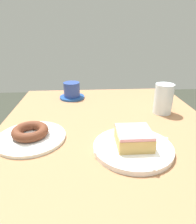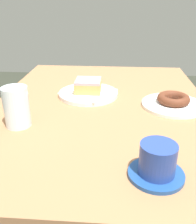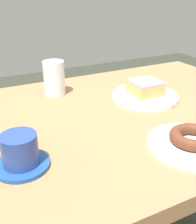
{
  "view_description": "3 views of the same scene",
  "coord_description": "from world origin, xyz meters",
  "px_view_note": "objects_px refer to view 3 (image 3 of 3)",
  "views": [
    {
      "loc": [
        -0.56,
        0.08,
        1.1
      ],
      "look_at": [
        0.16,
        0.03,
        0.79
      ],
      "focal_mm": 32.25,
      "sensor_mm": 36.0,
      "label": 1
    },
    {
      "loc": [
        0.84,
        0.05,
        1.13
      ],
      "look_at": [
        0.12,
        -0.0,
        0.79
      ],
      "focal_mm": 41.13,
      "sensor_mm": 36.0,
      "label": 2
    },
    {
      "loc": [
        0.47,
        0.67,
        1.14
      ],
      "look_at": [
        0.13,
        0.01,
        0.79
      ],
      "focal_mm": 44.73,
      "sensor_mm": 36.0,
      "label": 3
    }
  ],
  "objects_px": {
    "donut_chocolate_ring": "(194,136)",
    "plate_glazed_square": "(145,97)",
    "donut_glazed_square": "(146,87)",
    "water_glass": "(54,78)",
    "plate_chocolate_ring": "(193,144)",
    "coffee_cup": "(20,153)"
  },
  "relations": [
    {
      "from": "plate_glazed_square",
      "to": "coffee_cup",
      "type": "distance_m",
      "value": 0.51
    },
    {
      "from": "plate_chocolate_ring",
      "to": "coffee_cup",
      "type": "bearing_deg",
      "value": -15.34
    },
    {
      "from": "coffee_cup",
      "to": "plate_glazed_square",
      "type": "bearing_deg",
      "value": -157.11
    },
    {
      "from": "donut_glazed_square",
      "to": "plate_chocolate_ring",
      "type": "bearing_deg",
      "value": 75.94
    },
    {
      "from": "plate_glazed_square",
      "to": "plate_chocolate_ring",
      "type": "height_order",
      "value": "plate_glazed_square"
    },
    {
      "from": "plate_glazed_square",
      "to": "donut_chocolate_ring",
      "type": "bearing_deg",
      "value": 75.94
    },
    {
      "from": "plate_glazed_square",
      "to": "donut_glazed_square",
      "type": "xyz_separation_m",
      "value": [
        0.0,
        0.0,
        0.03
      ]
    },
    {
      "from": "plate_glazed_square",
      "to": "donut_chocolate_ring",
      "type": "height_order",
      "value": "donut_chocolate_ring"
    },
    {
      "from": "donut_chocolate_ring",
      "to": "water_glass",
      "type": "distance_m",
      "value": 0.52
    },
    {
      "from": "donut_glazed_square",
      "to": "water_glass",
      "type": "xyz_separation_m",
      "value": [
        0.26,
        -0.18,
        0.02
      ]
    },
    {
      "from": "plate_chocolate_ring",
      "to": "water_glass",
      "type": "height_order",
      "value": "water_glass"
    },
    {
      "from": "plate_glazed_square",
      "to": "donut_glazed_square",
      "type": "height_order",
      "value": "donut_glazed_square"
    },
    {
      "from": "donut_glazed_square",
      "to": "coffee_cup",
      "type": "relative_size",
      "value": 0.79
    },
    {
      "from": "donut_glazed_square",
      "to": "donut_chocolate_ring",
      "type": "bearing_deg",
      "value": 75.94
    },
    {
      "from": "water_glass",
      "to": "donut_glazed_square",
      "type": "bearing_deg",
      "value": 145.48
    },
    {
      "from": "plate_glazed_square",
      "to": "water_glass",
      "type": "xyz_separation_m",
      "value": [
        0.26,
        -0.18,
        0.05
      ]
    },
    {
      "from": "plate_chocolate_ring",
      "to": "water_glass",
      "type": "relative_size",
      "value": 1.79
    },
    {
      "from": "water_glass",
      "to": "coffee_cup",
      "type": "relative_size",
      "value": 0.99
    },
    {
      "from": "plate_glazed_square",
      "to": "donut_chocolate_ring",
      "type": "distance_m",
      "value": 0.32
    },
    {
      "from": "donut_glazed_square",
      "to": "plate_chocolate_ring",
      "type": "distance_m",
      "value": 0.32
    },
    {
      "from": "plate_glazed_square",
      "to": "plate_chocolate_ring",
      "type": "bearing_deg",
      "value": 75.94
    },
    {
      "from": "donut_chocolate_ring",
      "to": "plate_glazed_square",
      "type": "bearing_deg",
      "value": -104.06
    }
  ]
}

